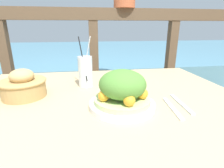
{
  "coord_description": "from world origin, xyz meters",
  "views": [
    {
      "loc": [
        -0.07,
        -0.7,
        1.0
      ],
      "look_at": [
        0.03,
        -0.02,
        0.77
      ],
      "focal_mm": 28.0,
      "sensor_mm": 36.0,
      "label": 1
    }
  ],
  "objects": [
    {
      "name": "patio_table",
      "position": [
        0.0,
        0.0,
        0.63
      ],
      "size": [
        1.21,
        0.92,
        0.71
      ],
      "color": "tan",
      "rests_on": "ground_plane"
    },
    {
      "name": "railing_fence",
      "position": [
        -0.0,
        0.76,
        0.77
      ],
      "size": [
        2.8,
        0.08,
        1.13
      ],
      "color": "brown",
      "rests_on": "ground_plane"
    },
    {
      "name": "sea_backdrop",
      "position": [
        0.0,
        3.26,
        0.26
      ],
      "size": [
        12.0,
        4.0,
        0.52
      ],
      "color": "#568EA8",
      "rests_on": "ground_plane"
    },
    {
      "name": "salad_plate",
      "position": [
        0.06,
        -0.12,
        0.77
      ],
      "size": [
        0.24,
        0.24,
        0.14
      ],
      "color": "white",
      "rests_on": "patio_table"
    },
    {
      "name": "drink_glass",
      "position": [
        -0.07,
        0.15,
        0.78
      ],
      "size": [
        0.07,
        0.08,
        0.25
      ],
      "color": "silver",
      "rests_on": "patio_table"
    },
    {
      "name": "bread_basket",
      "position": [
        -0.34,
        0.05,
        0.76
      ],
      "size": [
        0.19,
        0.19,
        0.12
      ],
      "color": "tan",
      "rests_on": "patio_table"
    },
    {
      "name": "fork",
      "position": [
        0.24,
        -0.16,
        0.71
      ],
      "size": [
        0.03,
        0.18,
        0.0
      ],
      "color": "silver",
      "rests_on": "patio_table"
    },
    {
      "name": "knife",
      "position": [
        0.29,
        -0.13,
        0.71
      ],
      "size": [
        0.03,
        0.18,
        0.0
      ],
      "color": "silver",
      "rests_on": "patio_table"
    }
  ]
}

